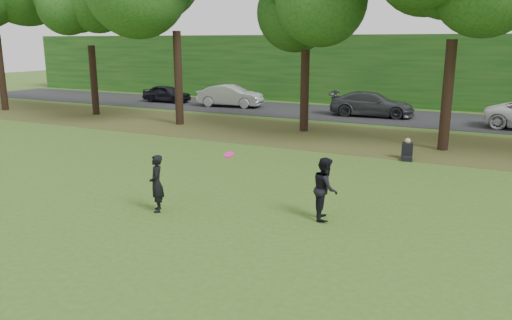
{
  "coord_description": "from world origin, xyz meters",
  "views": [
    {
      "loc": [
        6.23,
        -9.99,
        4.55
      ],
      "look_at": [
        0.13,
        2.16,
        1.3
      ],
      "focal_mm": 35.0,
      "sensor_mm": 36.0,
      "label": 1
    }
  ],
  "objects": [
    {
      "name": "far_hedge",
      "position": [
        0.0,
        27.0,
        2.5
      ],
      "size": [
        70.0,
        3.0,
        5.0
      ],
      "primitive_type": "cube",
      "color": "#144715",
      "rests_on": "ground"
    },
    {
      "name": "ground",
      "position": [
        0.0,
        0.0,
        0.0
      ],
      "size": [
        120.0,
        120.0,
        0.0
      ],
      "primitive_type": "plane",
      "color": "#35531A",
      "rests_on": "ground"
    },
    {
      "name": "street",
      "position": [
        0.0,
        21.0,
        0.01
      ],
      "size": [
        70.0,
        7.0,
        0.02
      ],
      "primitive_type": "cube",
      "color": "black",
      "rests_on": "ground"
    },
    {
      "name": "leaf_litter",
      "position": [
        0.0,
        13.0,
        0.01
      ],
      "size": [
        60.0,
        7.0,
        0.01
      ],
      "primitive_type": "cube",
      "color": "#4F371C",
      "rests_on": "ground"
    },
    {
      "name": "parked_cars",
      "position": [
        0.18,
        20.35,
        0.74
      ],
      "size": [
        35.77,
        3.57,
        1.52
      ],
      "color": "black",
      "rests_on": "street"
    },
    {
      "name": "player_left",
      "position": [
        -2.01,
        0.41,
        0.79
      ],
      "size": [
        0.65,
        0.69,
        1.58
      ],
      "primitive_type": "imported",
      "rotation": [
        0.0,
        0.0,
        -0.92
      ],
      "color": "black",
      "rests_on": "ground"
    },
    {
      "name": "seated_person",
      "position": [
        2.95,
        9.82,
        0.31
      ],
      "size": [
        0.55,
        0.8,
        0.83
      ],
      "rotation": [
        0.0,
        0.0,
        0.2
      ],
      "color": "black",
      "rests_on": "ground"
    },
    {
      "name": "frisbee",
      "position": [
        -0.27,
        1.32,
        1.58
      ],
      "size": [
        0.38,
        0.37,
        0.16
      ],
      "color": "#E91385",
      "rests_on": "ground"
    },
    {
      "name": "player_right",
      "position": [
        2.27,
        1.9,
        0.82
      ],
      "size": [
        0.86,
        0.97,
        1.65
      ],
      "primitive_type": "imported",
      "rotation": [
        0.0,
        0.0,
        1.92
      ],
      "color": "black",
      "rests_on": "ground"
    }
  ]
}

